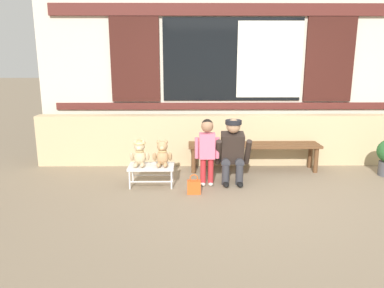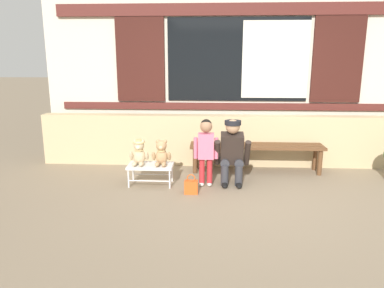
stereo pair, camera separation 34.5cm
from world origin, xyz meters
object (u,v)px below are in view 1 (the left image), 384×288
object	(u,v)px
teddy_bear_plain	(162,154)
child_standing	(207,145)
wooden_bench_long	(254,148)
teddy_bear_with_hat	(140,154)
adult_crouching	(233,151)
handbag_on_ground	(194,187)
small_display_bench	(151,168)

from	to	relation	value
teddy_bear_plain	child_standing	size ratio (longest dim) A/B	0.38
wooden_bench_long	teddy_bear_with_hat	size ratio (longest dim) A/B	5.78
teddy_bear_plain	adult_crouching	xyz separation A→B (m)	(1.01, 0.11, 0.02)
teddy_bear_with_hat	handbag_on_ground	distance (m)	0.91
child_standing	adult_crouching	bearing A→B (deg)	15.13
teddy_bear_with_hat	teddy_bear_plain	size ratio (longest dim) A/B	1.00
small_display_bench	adult_crouching	world-z (taller)	adult_crouching
teddy_bear_with_hat	teddy_bear_plain	distance (m)	0.32
teddy_bear_plain	child_standing	bearing A→B (deg)	0.71
child_standing	adult_crouching	distance (m)	0.41
wooden_bench_long	handbag_on_ground	xyz separation A→B (m)	(-0.98, -1.05, -0.28)
wooden_bench_long	teddy_bear_plain	world-z (taller)	teddy_bear_plain
wooden_bench_long	teddy_bear_with_hat	distance (m)	1.88
teddy_bear_with_hat	child_standing	bearing A→B (deg)	0.43
wooden_bench_long	adult_crouching	bearing A→B (deg)	-123.92
teddy_bear_plain	child_standing	xyz separation A→B (m)	(0.63, 0.01, 0.13)
small_display_bench	teddy_bear_with_hat	xyz separation A→B (m)	(-0.16, 0.00, 0.21)
teddy_bear_with_hat	adult_crouching	bearing A→B (deg)	4.72
teddy_bear_plain	small_display_bench	bearing A→B (deg)	-179.49
teddy_bear_plain	wooden_bench_long	bearing A→B (deg)	26.95
small_display_bench	adult_crouching	xyz separation A→B (m)	(1.17, 0.11, 0.21)
wooden_bench_long	small_display_bench	world-z (taller)	wooden_bench_long
teddy_bear_plain	child_standing	world-z (taller)	child_standing
small_display_bench	teddy_bear_plain	xyz separation A→B (m)	(0.16, 0.00, 0.20)
small_display_bench	teddy_bear_with_hat	size ratio (longest dim) A/B	1.76
teddy_bear_with_hat	teddy_bear_plain	xyz separation A→B (m)	(0.32, -0.00, -0.01)
small_display_bench	child_standing	xyz separation A→B (m)	(0.79, 0.01, 0.33)
small_display_bench	teddy_bear_plain	distance (m)	0.25
small_display_bench	handbag_on_ground	bearing A→B (deg)	-28.51
wooden_bench_long	adult_crouching	xyz separation A→B (m)	(-0.41, -0.61, 0.11)
teddy_bear_with_hat	small_display_bench	bearing A→B (deg)	-0.77
small_display_bench	child_standing	world-z (taller)	child_standing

